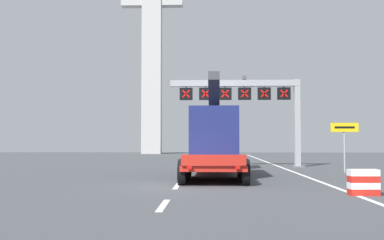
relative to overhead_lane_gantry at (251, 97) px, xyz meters
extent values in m
plane|color=#424449|center=(-4.14, -14.23, -5.03)|extent=(112.00, 112.00, 0.00)
cube|color=silver|center=(-4.37, -20.23, -5.02)|extent=(0.20, 2.60, 0.01)
cube|color=silver|center=(-4.37, -14.39, -5.02)|extent=(0.20, 2.60, 0.01)
cube|color=silver|center=(-4.37, -8.55, -5.02)|extent=(0.20, 2.60, 0.01)
cube|color=silver|center=(-4.37, -2.71, -5.02)|extent=(0.20, 2.60, 0.01)
cube|color=silver|center=(-4.37, 3.13, -5.02)|extent=(0.20, 2.60, 0.01)
cube|color=silver|center=(-4.37, 8.96, -5.02)|extent=(0.20, 2.60, 0.01)
cube|color=silver|center=(-4.37, 14.80, -5.02)|extent=(0.20, 2.60, 0.01)
cube|color=silver|center=(-4.37, 20.64, -5.02)|extent=(0.20, 2.60, 0.01)
cube|color=silver|center=(-4.37, 26.48, -5.02)|extent=(0.20, 2.60, 0.01)
cube|color=silver|center=(-4.37, 32.32, -5.02)|extent=(0.20, 2.60, 0.01)
cube|color=silver|center=(2.06, -2.23, -5.02)|extent=(0.20, 63.00, 0.01)
cube|color=#9EA0A5|center=(3.31, 0.00, -1.88)|extent=(0.40, 0.40, 6.30)
cube|color=slate|center=(3.31, 0.00, -4.99)|extent=(0.90, 0.90, 0.08)
cube|color=#9EA0A5|center=(-1.17, 0.00, 1.02)|extent=(9.35, 0.44, 0.44)
cube|color=#4C4C51|center=(-0.47, 0.00, 1.42)|extent=(0.28, 0.40, 0.28)
cube|color=black|center=(2.37, 0.00, 0.26)|extent=(0.94, 0.24, 0.89)
cube|color=#9EA0A5|center=(2.37, 0.00, 0.75)|extent=(0.08, 0.08, 0.16)
cube|color=red|center=(2.37, -0.13, 0.26)|extent=(0.57, 0.02, 0.57)
cube|color=red|center=(2.37, -0.13, 0.26)|extent=(0.57, 0.02, 0.57)
cube|color=black|center=(0.95, 0.00, 0.26)|extent=(0.94, 0.24, 0.89)
cube|color=#9EA0A5|center=(0.95, 0.00, 0.75)|extent=(0.08, 0.08, 0.16)
cube|color=red|center=(0.95, -0.13, 0.26)|extent=(0.57, 0.02, 0.57)
cube|color=red|center=(0.95, -0.13, 0.26)|extent=(0.57, 0.02, 0.57)
cube|color=black|center=(-0.46, 0.00, 0.26)|extent=(0.94, 0.24, 0.89)
cube|color=#9EA0A5|center=(-0.46, 0.00, 0.75)|extent=(0.08, 0.08, 0.16)
cube|color=red|center=(-0.46, -0.13, 0.26)|extent=(0.57, 0.02, 0.57)
cube|color=red|center=(-0.46, -0.13, 0.26)|extent=(0.57, 0.02, 0.57)
cube|color=black|center=(-1.87, 0.00, 0.26)|extent=(0.94, 0.24, 0.89)
cube|color=#9EA0A5|center=(-1.87, 0.00, 0.75)|extent=(0.08, 0.08, 0.16)
cube|color=red|center=(-1.87, -0.13, 0.26)|extent=(0.57, 0.02, 0.57)
cube|color=red|center=(-1.87, -0.13, 0.26)|extent=(0.57, 0.02, 0.57)
cube|color=black|center=(-3.28, 0.00, 0.26)|extent=(0.94, 0.24, 0.89)
cube|color=#9EA0A5|center=(-3.28, 0.00, 0.75)|extent=(0.08, 0.08, 0.16)
cube|color=red|center=(-3.28, -0.13, 0.26)|extent=(0.57, 0.02, 0.57)
cube|color=red|center=(-3.28, -0.13, 0.26)|extent=(0.57, 0.02, 0.57)
cube|color=black|center=(-4.70, 0.00, 0.26)|extent=(0.94, 0.24, 0.89)
cube|color=#9EA0A5|center=(-4.70, 0.00, 0.75)|extent=(0.08, 0.08, 0.16)
cube|color=red|center=(-4.70, -0.13, 0.26)|extent=(0.57, 0.02, 0.57)
cube|color=red|center=(-4.70, -0.13, 0.26)|extent=(0.57, 0.02, 0.57)
cube|color=red|center=(-2.77, -9.47, -4.30)|extent=(2.97, 10.44, 0.24)
cube|color=red|center=(-2.85, -14.75, -3.93)|extent=(2.66, 0.12, 0.44)
cylinder|color=black|center=(-4.19, -13.95, -4.48)|extent=(0.34, 1.10, 1.10)
cylinder|color=black|center=(-1.49, -13.99, -4.48)|extent=(0.34, 1.10, 1.10)
cylinder|color=black|center=(-4.17, -12.90, -4.48)|extent=(0.34, 1.10, 1.10)
cylinder|color=black|center=(-1.47, -12.94, -4.48)|extent=(0.34, 1.10, 1.10)
cylinder|color=black|center=(-4.15, -11.85, -4.48)|extent=(0.34, 1.10, 1.10)
cylinder|color=black|center=(-1.45, -11.89, -4.48)|extent=(0.34, 1.10, 1.10)
cylinder|color=black|center=(-4.14, -10.80, -4.48)|extent=(0.34, 1.10, 1.10)
cylinder|color=black|center=(-1.44, -10.84, -4.48)|extent=(0.34, 1.10, 1.10)
cylinder|color=black|center=(-4.12, -9.75, -4.48)|extent=(0.34, 1.10, 1.10)
cylinder|color=black|center=(-1.42, -9.79, -4.48)|extent=(0.34, 1.10, 1.10)
cube|color=silver|center=(-2.65, -2.37, -2.93)|extent=(2.63, 3.24, 3.10)
cube|color=black|center=(-2.65, -2.37, -2.23)|extent=(2.65, 3.26, 0.60)
cylinder|color=black|center=(-3.93, -1.47, -4.48)|extent=(0.36, 1.11, 1.10)
cylinder|color=black|center=(-1.35, -1.51, -4.48)|extent=(0.36, 1.11, 1.10)
cylinder|color=black|center=(-3.96, -3.47, -4.48)|extent=(0.36, 1.11, 1.10)
cylinder|color=black|center=(-1.38, -3.51, -4.48)|extent=(0.36, 1.11, 1.10)
cube|color=navy|center=(-2.76, -9.07, -2.83)|extent=(2.47, 5.76, 2.70)
cube|color=#2D2D33|center=(-2.77, -9.93, -0.88)|extent=(0.61, 2.95, 2.29)
cube|color=red|center=(-3.83, -14.77, -4.23)|extent=(0.20, 0.06, 0.12)
cube|color=red|center=(-1.87, -14.81, -4.23)|extent=(0.20, 0.06, 0.12)
cylinder|color=#9EA0A5|center=(5.02, -5.70, -3.55)|extent=(0.10, 0.10, 2.95)
cube|color=yellow|center=(5.02, -5.76, -2.34)|extent=(1.64, 0.06, 0.54)
cube|color=black|center=(5.02, -5.80, -2.34)|extent=(1.18, 0.01, 0.12)
cube|color=red|center=(2.31, -17.43, -4.91)|extent=(1.02, 0.54, 0.23)
cube|color=white|center=(2.31, -17.43, -4.69)|extent=(1.02, 0.54, 0.22)
cube|color=red|center=(2.31, -17.43, -4.46)|extent=(1.02, 0.54, 0.23)
cube|color=white|center=(2.31, -17.43, -4.24)|extent=(1.02, 0.54, 0.23)
cube|color=#B7B7B2|center=(-11.39, 34.09, 12.98)|extent=(2.80, 2.00, 36.01)
cube|color=#B7B7B2|center=(-11.39, 34.09, 17.30)|extent=(9.00, 1.60, 1.40)
camera|label=1|loc=(-3.03, -33.97, -3.13)|focal=43.98mm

